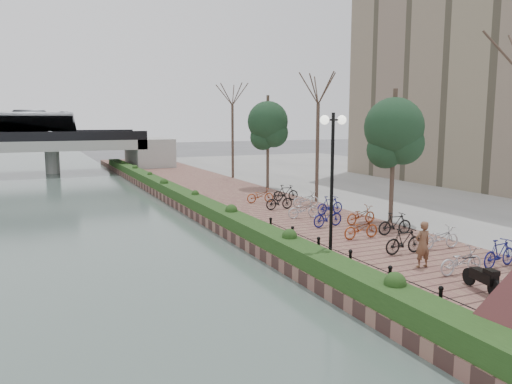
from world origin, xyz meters
TOP-DOWN VIEW (x-y plane):
  - ground at (0.00, 0.00)m, footprint 220.00×220.00m
  - promenade at (4.00, 17.50)m, footprint 8.00×75.00m
  - inland_pavement at (20.00, 17.50)m, footprint 24.00×75.00m
  - hedge at (0.60, 20.00)m, footprint 1.10×56.00m
  - chain_fence at (1.40, 2.00)m, footprint 0.10×14.10m
  - lamppost at (1.50, 4.36)m, footprint 1.02×0.32m
  - motorcycle at (3.86, -0.13)m, footprint 0.73×1.49m
  - pedestrian at (4.00, 2.49)m, footprint 0.61×0.42m
  - bicycle_parking at (5.49, 9.26)m, footprint 2.40×17.32m
  - street_trees at (8.00, 12.68)m, footprint 3.20×37.12m

SIDE VIEW (x-z plane):
  - ground at x=0.00m, z-range 0.00..0.00m
  - promenade at x=4.00m, z-range 0.00..0.50m
  - inland_pavement at x=20.00m, z-range 0.00..0.50m
  - hedge at x=0.60m, z-range 0.50..1.10m
  - chain_fence at x=1.40m, z-range 0.50..1.20m
  - motorcycle at x=3.86m, z-range 0.50..1.39m
  - bicycle_parking at x=5.49m, z-range 0.47..1.47m
  - pedestrian at x=4.00m, z-range 0.50..2.11m
  - street_trees at x=8.00m, z-range 0.29..7.09m
  - lamppost at x=1.50m, z-range 1.63..6.90m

